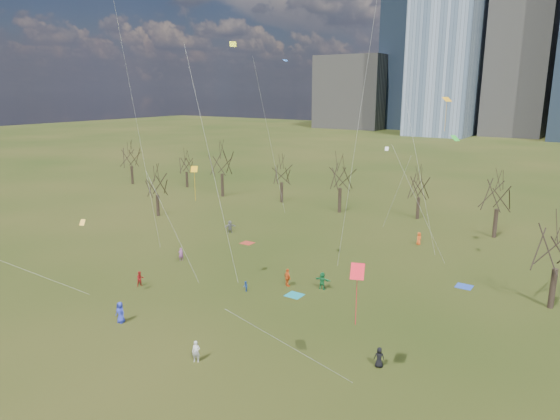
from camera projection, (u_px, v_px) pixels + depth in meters
The scene contains 17 objects.
ground at pixel (207, 310), 45.48m from camera, with size 500.00×500.00×0.00m, color black.
downtown_skyline at pixel (539, 41), 207.82m from camera, with size 212.50×78.00×118.00m.
bare_tree_row at pixel (373, 182), 74.17m from camera, with size 113.04×29.80×9.50m.
blanket_teal at pixel (294, 295), 48.77m from camera, with size 1.60×1.50×0.03m, color teal.
blanket_navy at pixel (464, 286), 50.93m from camera, with size 1.60×1.50×0.03m, color #2547B0.
blanket_crimson at pixel (247, 243), 65.27m from camera, with size 1.60×1.50×0.03m, color #AC3322.
person_0 at pixel (120, 312), 42.89m from camera, with size 0.92×0.60×1.89m, color #2834AD.
person_1 at pixel (196, 351), 36.75m from camera, with size 0.60×0.39×1.64m, color silver.
person_2 at pixel (140, 279), 50.88m from camera, with size 0.77×0.60×1.59m, color #A61717.
person_4 at pixel (287, 278), 50.80m from camera, with size 1.10×0.46×1.88m, color #DE5318.
person_5 at pixel (322, 281), 50.08m from camera, with size 1.67×0.53×1.80m, color #1B7B3C.
person_6 at pixel (379, 357), 36.03m from camera, with size 0.75×0.49×1.54m, color black.
person_7 at pixel (181, 254), 58.52m from camera, with size 0.57×0.37×1.55m, color #A954A8.
person_8 at pixel (245, 286), 49.58m from camera, with size 0.52×0.40×1.07m, color #2751AC.
person_11 at pixel (230, 227), 69.73m from camera, with size 1.64×0.52×1.77m, color slate.
person_12 at pixel (419, 238), 64.51m from camera, with size 0.81×0.52×1.65m, color #E15419.
kites_airborne at pixel (340, 160), 46.99m from camera, with size 53.63×45.89×31.64m.
Camera 1 is at (28.87, -31.26, 19.65)m, focal length 32.00 mm.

